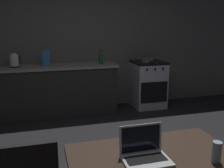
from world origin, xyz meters
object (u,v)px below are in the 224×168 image
object	(u,v)px
dining_table	(155,168)
frying_pan	(148,60)
cereal_box	(46,58)
laptop	(145,153)
drinking_glass	(217,152)
stove_oven	(148,84)
electric_kettle	(14,61)
bottle	(101,57)

from	to	relation	value
dining_table	frying_pan	distance (m)	3.39
frying_pan	cereal_box	bearing A→B (deg)	178.53
laptop	drinking_glass	xyz separation A→B (m)	(0.46, -0.16, 0.03)
stove_oven	frying_pan	xyz separation A→B (m)	(-0.03, -0.03, 0.48)
frying_pan	drinking_glass	bearing A→B (deg)	-105.44
cereal_box	laptop	bearing A→B (deg)	-80.26
electric_kettle	drinking_glass	size ratio (longest dim) A/B	1.58
frying_pan	laptop	bearing A→B (deg)	-113.56
frying_pan	drinking_glass	world-z (taller)	frying_pan
dining_table	bottle	bearing A→B (deg)	83.77
dining_table	cereal_box	distance (m)	3.26
frying_pan	cereal_box	world-z (taller)	cereal_box
bottle	stove_oven	bearing A→B (deg)	2.80
electric_kettle	frying_pan	world-z (taller)	electric_kettle
bottle	cereal_box	world-z (taller)	cereal_box
dining_table	frying_pan	size ratio (longest dim) A/B	2.92
laptop	electric_kettle	xyz separation A→B (m)	(-1.07, 3.16, 0.24)
bottle	cereal_box	size ratio (longest dim) A/B	0.95
laptop	cereal_box	size ratio (longest dim) A/B	1.19
drinking_glass	cereal_box	distance (m)	3.49
electric_kettle	cereal_box	world-z (taller)	cereal_box
laptop	frying_pan	xyz separation A→B (m)	(1.36, 3.13, 0.16)
electric_kettle	dining_table	bearing A→B (deg)	-69.85
laptop	cereal_box	xyz separation A→B (m)	(-0.55, 3.18, 0.27)
cereal_box	frying_pan	bearing A→B (deg)	-1.47
bottle	laptop	bearing A→B (deg)	-97.76
bottle	frying_pan	world-z (taller)	bottle
laptop	frying_pan	world-z (taller)	laptop
drinking_glass	cereal_box	bearing A→B (deg)	106.69
electric_kettle	cereal_box	bearing A→B (deg)	2.16
bottle	drinking_glass	xyz separation A→B (m)	(0.03, -3.27, -0.22)
stove_oven	dining_table	distance (m)	3.42
laptop	dining_table	bearing A→B (deg)	12.47
electric_kettle	bottle	size ratio (longest dim) A/B	0.92
stove_oven	bottle	distance (m)	1.13
stove_oven	electric_kettle	world-z (taller)	electric_kettle
electric_kettle	bottle	world-z (taller)	bottle
cereal_box	drinking_glass	bearing A→B (deg)	-73.31
dining_table	bottle	xyz separation A→B (m)	(0.34, 3.11, 0.38)
frying_pan	cereal_box	xyz separation A→B (m)	(-1.91, 0.05, 0.11)
bottle	cereal_box	bearing A→B (deg)	175.87
dining_table	frying_pan	world-z (taller)	frying_pan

